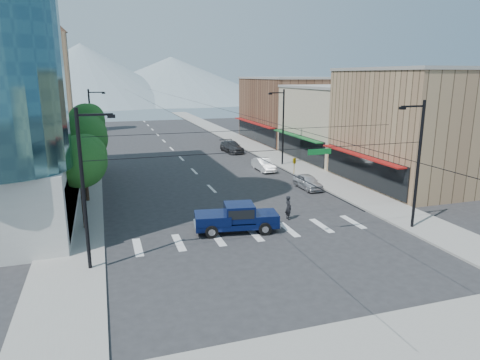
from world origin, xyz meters
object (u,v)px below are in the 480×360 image
at_px(pickup_truck, 236,217).
at_px(parked_car_near, 308,182).
at_px(parked_car_mid, 264,165).
at_px(parked_car_far, 232,147).
at_px(pedestrian, 288,208).

distance_m(pickup_truck, parked_car_near, 13.33).
height_order(parked_car_near, parked_car_mid, parked_car_mid).
bearing_deg(parked_car_far, parked_car_mid, -93.44).
distance_m(pickup_truck, parked_car_far, 31.45).
bearing_deg(parked_car_far, pickup_truck, -109.68).
bearing_deg(parked_car_mid, pedestrian, -105.27).
xyz_separation_m(pickup_truck, pedestrian, (4.52, 1.26, -0.11)).
xyz_separation_m(pickup_truck, parked_car_near, (9.97, 8.85, -0.34)).
xyz_separation_m(parked_car_near, parked_car_far, (-1.12, 21.33, 0.09)).
relative_size(parked_car_near, parked_car_mid, 0.94).
relative_size(pickup_truck, parked_car_far, 1.14).
bearing_deg(parked_car_mid, parked_car_near, -83.08).
relative_size(pickup_truck, pedestrian, 3.32).
xyz_separation_m(pedestrian, parked_car_far, (4.33, 28.92, -0.14)).
distance_m(parked_car_near, parked_car_mid, 8.84).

